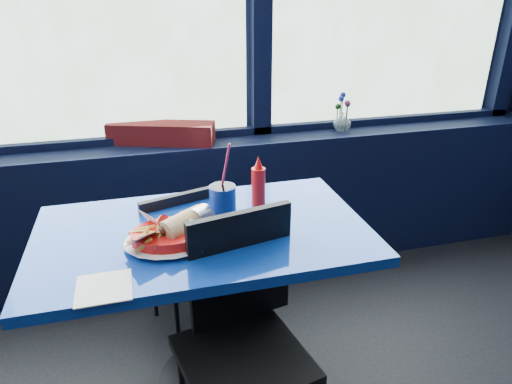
# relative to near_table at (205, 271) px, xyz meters

# --- Properties ---
(window_sill) EXTENTS (5.00, 0.26, 0.80)m
(window_sill) POSITION_rel_near_table_xyz_m (-0.30, 0.87, -0.17)
(window_sill) COLOR black
(window_sill) RESTS_ON ground
(near_table) EXTENTS (1.20, 0.70, 0.75)m
(near_table) POSITION_rel_near_table_xyz_m (0.00, 0.00, 0.00)
(near_table) COLOR black
(near_table) RESTS_ON ground
(chair_near_front) EXTENTS (0.47, 0.47, 0.88)m
(chair_near_front) POSITION_rel_near_table_xyz_m (0.08, -0.26, -0.06)
(chair_near_front) COLOR black
(chair_near_front) RESTS_ON ground
(chair_near_back) EXTENTS (0.45, 0.45, 0.79)m
(chair_near_back) POSITION_rel_near_table_xyz_m (-0.03, 0.33, -0.11)
(chair_near_back) COLOR black
(chair_near_back) RESTS_ON ground
(planter_box) EXTENTS (0.57, 0.31, 0.11)m
(planter_box) POSITION_rel_near_table_xyz_m (-0.08, 0.90, 0.29)
(planter_box) COLOR maroon
(planter_box) RESTS_ON window_sill
(flower_vase) EXTENTS (0.12, 0.12, 0.22)m
(flower_vase) POSITION_rel_near_table_xyz_m (0.94, 0.86, 0.30)
(flower_vase) COLOR silver
(flower_vase) RESTS_ON window_sill
(food_basket) EXTENTS (0.32, 0.32, 0.10)m
(food_basket) POSITION_rel_near_table_xyz_m (-0.11, -0.07, 0.22)
(food_basket) COLOR red
(food_basket) RESTS_ON near_table
(ketchup_bottle) EXTENTS (0.06, 0.06, 0.21)m
(ketchup_bottle) POSITION_rel_near_table_xyz_m (0.25, 0.15, 0.27)
(ketchup_bottle) COLOR red
(ketchup_bottle) RESTS_ON near_table
(soda_cup) EXTENTS (0.10, 0.10, 0.33)m
(soda_cup) POSITION_rel_near_table_xyz_m (0.08, 0.02, 0.26)
(soda_cup) COLOR #0D2E96
(soda_cup) RESTS_ON near_table
(napkin) EXTENTS (0.16, 0.16, 0.00)m
(napkin) POSITION_rel_near_table_xyz_m (-0.34, -0.28, 0.18)
(napkin) COLOR white
(napkin) RESTS_ON near_table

